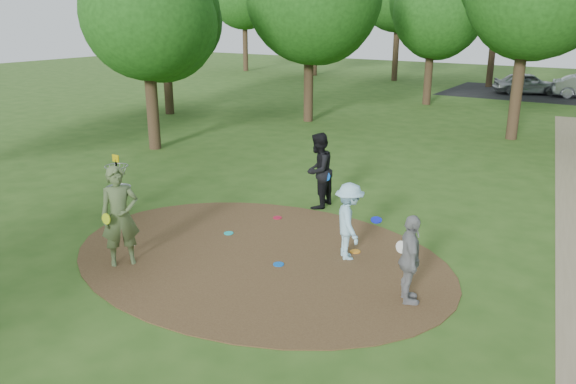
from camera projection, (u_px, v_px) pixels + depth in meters
The scene contains 13 objects.
ground at pixel (257, 256), 11.80m from camera, with size 100.00×100.00×0.00m, color #2D5119.
dirt_clearing at pixel (257, 256), 11.80m from camera, with size 8.40×8.40×0.02m, color #47301C.
parking_lot at pixel (563, 95), 34.90m from camera, with size 14.00×8.00×0.01m, color black.
player_observer_with_disc at pixel (120, 217), 11.14m from camera, with size 0.84×0.89×2.05m.
player_throwing_with_disc at pixel (349, 222), 11.48m from camera, with size 1.29×1.20×1.63m.
player_walking_with_disc at pixel (318, 171), 14.53m from camera, with size 0.80×1.00×1.98m.
player_waiting_with_disc at pixel (410, 260), 9.69m from camera, with size 0.80×1.03×1.63m.
disc_ground_cyan at pixel (229, 233), 12.97m from camera, with size 0.22×0.22×0.02m, color #17BCBD.
disc_ground_blue at pixel (279, 264), 11.36m from camera, with size 0.22×0.22×0.02m, color blue.
disc_ground_red at pixel (277, 218), 13.95m from camera, with size 0.22×0.22×0.02m, color #B81234.
car_left at pixel (527, 83), 35.29m from camera, with size 1.59×3.96×1.35m, color #9EA1A5.
disc_ground_orange at pixel (355, 251), 11.97m from camera, with size 0.22×0.22×0.02m, color orange.
disc_golf_basket at pixel (118, 181), 14.08m from camera, with size 0.63×0.63×1.54m.
Camera 1 is at (6.35, -8.80, 4.88)m, focal length 35.00 mm.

